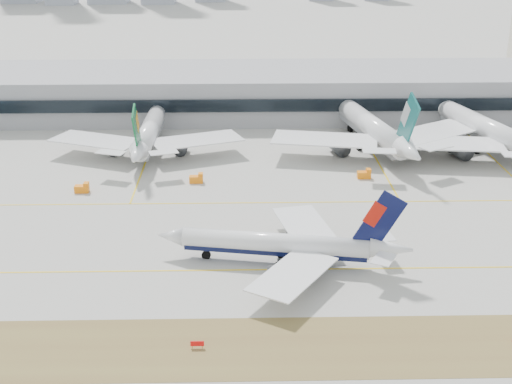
{
  "coord_description": "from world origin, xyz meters",
  "views": [
    {
      "loc": [
        -2.08,
        -130.01,
        65.24
      ],
      "look_at": [
        1.43,
        18.0,
        7.5
      ],
      "focal_mm": 50.0,
      "sensor_mm": 36.0,
      "label": 1
    }
  ],
  "objects_px": {
    "taxiing_airliner": "(285,245)",
    "widebody_cathay": "(374,130)",
    "widebody_china_air": "(492,133)",
    "terminal": "(245,92)",
    "widebody_eva": "(148,135)"
  },
  "relations": [
    {
      "from": "widebody_cathay",
      "to": "widebody_china_air",
      "type": "relative_size",
      "value": 1.02
    },
    {
      "from": "widebody_eva",
      "to": "widebody_china_air",
      "type": "height_order",
      "value": "widebody_china_air"
    },
    {
      "from": "taxiing_airliner",
      "to": "widebody_china_air",
      "type": "height_order",
      "value": "widebody_china_air"
    },
    {
      "from": "taxiing_airliner",
      "to": "widebody_china_air",
      "type": "distance_m",
      "value": 94.92
    },
    {
      "from": "widebody_cathay",
      "to": "widebody_china_air",
      "type": "height_order",
      "value": "widebody_cathay"
    },
    {
      "from": "widebody_cathay",
      "to": "terminal",
      "type": "relative_size",
      "value": 0.23
    },
    {
      "from": "widebody_eva",
      "to": "widebody_cathay",
      "type": "relative_size",
      "value": 0.89
    },
    {
      "from": "widebody_cathay",
      "to": "terminal",
      "type": "distance_m",
      "value": 57.92
    },
    {
      "from": "widebody_eva",
      "to": "taxiing_airliner",
      "type": "bearing_deg",
      "value": -153.03
    },
    {
      "from": "taxiing_airliner",
      "to": "widebody_china_air",
      "type": "relative_size",
      "value": 0.81
    },
    {
      "from": "taxiing_airliner",
      "to": "widebody_eva",
      "type": "distance_m",
      "value": 80.67
    },
    {
      "from": "widebody_eva",
      "to": "terminal",
      "type": "height_order",
      "value": "widebody_eva"
    },
    {
      "from": "widebody_cathay",
      "to": "terminal",
      "type": "bearing_deg",
      "value": 29.16
    },
    {
      "from": "widebody_eva",
      "to": "terminal",
      "type": "bearing_deg",
      "value": -31.78
    },
    {
      "from": "taxiing_airliner",
      "to": "widebody_cathay",
      "type": "relative_size",
      "value": 0.79
    }
  ]
}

